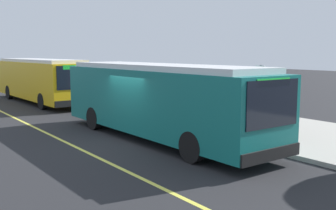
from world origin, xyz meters
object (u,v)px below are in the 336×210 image
(transit_bus_main, at_px, (159,98))
(pedestrian_commuter, at_px, (219,108))
(waiting_bench, at_px, (247,114))
(route_sign_post, at_px, (260,92))
(transit_bus_second, at_px, (41,79))

(transit_bus_main, xyz_separation_m, pedestrian_commuter, (0.63, 2.62, -0.50))
(waiting_bench, bearing_deg, transit_bus_main, -95.92)
(route_sign_post, bearing_deg, transit_bus_second, -172.19)
(waiting_bench, xyz_separation_m, route_sign_post, (2.48, -2.05, 1.32))
(transit_bus_second, height_order, waiting_bench, transit_bus_second)
(transit_bus_main, bearing_deg, transit_bus_second, 179.66)
(route_sign_post, bearing_deg, transit_bus_main, -140.30)
(transit_bus_second, distance_m, waiting_bench, 15.42)
(route_sign_post, bearing_deg, waiting_bench, 140.52)
(waiting_bench, height_order, route_sign_post, route_sign_post)
(transit_bus_main, xyz_separation_m, transit_bus_second, (-14.28, 0.09, 0.00))
(transit_bus_second, bearing_deg, pedestrian_commuter, 9.65)
(transit_bus_main, height_order, transit_bus_second, same)
(transit_bus_second, height_order, pedestrian_commuter, transit_bus_second)
(transit_bus_second, relative_size, pedestrian_commuter, 6.70)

